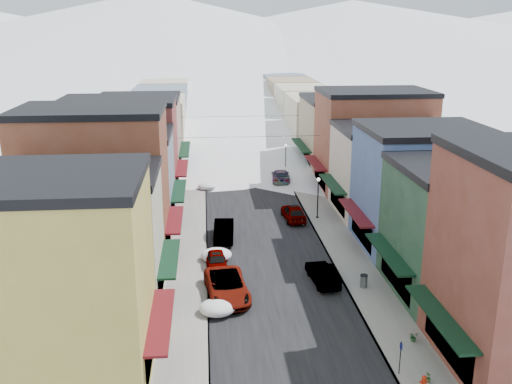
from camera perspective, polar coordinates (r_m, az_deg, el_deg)
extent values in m
cube|color=black|center=(86.08, -1.75, 4.01)|extent=(10.00, 160.00, 0.01)
cube|color=gray|center=(85.94, -6.16, 3.95)|extent=(3.20, 160.00, 0.15)
cube|color=gray|center=(86.69, 2.62, 4.14)|extent=(3.20, 160.00, 0.15)
cube|color=slate|center=(85.92, -5.12, 3.97)|extent=(0.10, 160.00, 0.15)
cube|color=slate|center=(86.50, 1.60, 4.12)|extent=(0.10, 160.00, 0.15)
cube|color=gold|center=(31.91, -19.91, -8.77)|extent=(10.00, 8.50, 11.00)
cube|color=black|center=(30.01, -20.97, 1.24)|extent=(10.20, 8.70, 0.50)
cube|color=#590F15|center=(31.97, -9.52, -12.52)|extent=(1.20, 7.22, 0.15)
cube|color=#C0B99A|center=(39.90, -16.82, -4.92)|extent=(10.00, 8.00, 9.00)
cube|color=black|center=(38.48, -17.40, 1.68)|extent=(10.20, 8.20, 0.50)
cube|color=black|center=(39.61, -8.66, -6.56)|extent=(1.20, 6.80, 0.15)
cube|color=brown|center=(46.98, -15.71, 0.32)|extent=(11.00, 8.00, 12.00)
cube|color=black|center=(45.70, -16.32, 7.87)|extent=(11.20, 8.20, 0.50)
cube|color=#590F15|center=(47.07, -8.13, -2.76)|extent=(1.20, 6.80, 0.15)
cube|color=slate|center=(55.43, -13.55, 1.03)|extent=(10.00, 9.00, 8.50)
cube|color=black|center=(54.44, -13.87, 5.60)|extent=(10.20, 9.20, 0.50)
cube|color=black|center=(55.16, -7.72, 0.14)|extent=(1.20, 7.65, 0.15)
cube|color=maroon|center=(64.00, -13.40, 4.01)|extent=(12.00, 9.00, 10.50)
cube|color=black|center=(63.08, -13.73, 8.89)|extent=(12.20, 9.20, 0.50)
cube|color=#590F15|center=(63.84, -7.40, 2.40)|extent=(1.20, 7.65, 0.15)
cube|color=#8F715E|center=(73.69, -11.55, 5.33)|extent=(10.00, 11.00, 9.50)
cube|color=black|center=(72.92, -11.78, 9.18)|extent=(10.20, 11.20, 0.50)
cube|color=black|center=(73.58, -7.14, 4.29)|extent=(1.20, 9.35, 0.15)
cube|color=black|center=(33.43, 17.91, -11.78)|extent=(1.20, 7.65, 0.15)
cube|color=#1F422B|center=(42.62, 20.42, -3.89)|extent=(10.00, 9.00, 9.00)
cube|color=black|center=(41.29, 21.07, 2.31)|extent=(10.20, 9.20, 0.50)
cube|color=black|center=(41.02, 13.11, -5.99)|extent=(1.20, 7.65, 0.15)
cube|color=#425E96|center=(50.30, 16.19, 0.15)|extent=(10.00, 9.00, 10.00)
cube|color=black|center=(49.14, 16.68, 6.03)|extent=(10.20, 9.20, 0.50)
cube|color=#590F15|center=(49.09, 9.91, -2.03)|extent=(1.20, 7.65, 0.15)
cube|color=beige|center=(58.81, 13.49, 1.91)|extent=(11.00, 9.00, 8.50)
cube|color=black|center=(57.88, 13.79, 6.23)|extent=(11.20, 9.20, 0.50)
cube|color=black|center=(57.44, 7.64, 0.80)|extent=(1.20, 7.65, 0.15)
cube|color=brown|center=(67.04, 11.58, 4.89)|extent=(12.00, 9.00, 11.00)
cube|color=black|center=(66.16, 11.86, 9.77)|extent=(12.20, 9.20, 0.50)
cube|color=#590F15|center=(65.96, 5.95, 2.91)|extent=(1.20, 7.65, 0.15)
cube|color=#928460|center=(76.44, 8.70, 5.67)|extent=(10.00, 11.00, 9.00)
cube|color=black|center=(75.71, 8.86, 9.21)|extent=(10.20, 11.20, 0.50)
cube|color=black|center=(75.56, 4.52, 4.68)|extent=(1.20, 9.35, 0.15)
cube|color=gray|center=(87.46, -10.11, 6.63)|extent=(9.00, 13.00, 8.00)
cube|color=gray|center=(88.86, 6.28, 6.94)|extent=(9.00, 13.00, 8.00)
cube|color=gray|center=(101.25, -9.48, 7.98)|extent=(9.00, 13.00, 8.00)
cube|color=gray|center=(102.46, 4.74, 8.24)|extent=(9.00, 13.00, 8.00)
cube|color=gray|center=(115.09, -9.00, 9.00)|extent=(9.00, 13.00, 8.00)
cube|color=gray|center=(116.15, 3.56, 9.23)|extent=(9.00, 13.00, 8.00)
cube|color=gray|center=(128.96, -8.61, 9.80)|extent=(9.00, 13.00, 8.00)
cube|color=gray|center=(129.91, 2.63, 10.02)|extent=(9.00, 13.00, 8.00)
cube|color=silver|center=(249.27, -4.13, 13.54)|extent=(360.00, 40.00, 12.00)
cone|color=white|center=(299.96, -10.35, 15.92)|extent=(300.00, 300.00, 34.00)
cone|color=white|center=(303.33, 9.50, 15.58)|extent=(320.00, 320.00, 30.00)
cylinder|color=black|center=(65.28, -0.73, 5.55)|extent=(16.40, 0.04, 0.04)
cylinder|color=black|center=(80.02, -1.57, 7.57)|extent=(16.40, 0.04, 0.04)
imported|color=silver|center=(40.66, -2.93, -9.41)|extent=(3.38, 6.28, 1.67)
imported|color=#94969B|center=(45.21, -3.96, -6.87)|extent=(1.84, 4.12, 1.38)
imported|color=black|center=(51.16, -3.24, -3.87)|extent=(2.00, 5.01, 1.62)
imported|color=#95979D|center=(75.90, -4.05, 2.79)|extent=(2.31, 4.78, 1.34)
imported|color=black|center=(43.10, 6.67, -8.10)|extent=(1.98, 4.58, 1.47)
imported|color=gray|center=(56.12, 3.76, -2.03)|extent=(2.18, 4.79, 1.59)
imported|color=black|center=(69.50, 2.48, 1.62)|extent=(2.60, 5.48, 1.54)
imported|color=#999BA0|center=(74.84, -2.81, 2.63)|extent=(1.64, 4.04, 1.37)
imported|color=silver|center=(86.73, -1.12, 4.61)|extent=(2.93, 5.61, 1.51)
cylinder|color=red|center=(32.74, 16.42, -17.90)|extent=(0.24, 0.24, 0.61)
sphere|color=red|center=(32.55, 16.47, -17.39)|extent=(0.26, 0.26, 0.26)
cylinder|color=red|center=(32.68, 16.43, -17.75)|extent=(0.46, 0.10, 0.10)
cylinder|color=black|center=(33.19, 14.22, -15.78)|extent=(0.05, 0.05, 1.97)
cube|color=navy|center=(32.82, 14.31, -14.72)|extent=(0.06, 0.27, 0.36)
cylinder|color=#5D5F62|center=(42.66, 10.72, -8.76)|extent=(0.52, 0.52, 0.90)
cylinder|color=black|center=(42.46, 10.75, -8.19)|extent=(0.56, 0.56, 0.06)
cylinder|color=black|center=(56.75, 6.15, -2.52)|extent=(0.28, 0.28, 0.09)
cylinder|color=black|center=(56.18, 6.20, -0.74)|extent=(0.11, 0.11, 3.78)
sphere|color=white|center=(55.61, 6.27, 1.26)|extent=(0.34, 0.34, 0.34)
cylinder|color=black|center=(73.26, 2.96, 1.92)|extent=(0.27, 0.27, 0.09)
cylinder|color=black|center=(72.84, 2.98, 3.24)|extent=(0.11, 0.11, 3.56)
sphere|color=white|center=(72.43, 3.01, 4.71)|extent=(0.32, 0.32, 0.32)
imported|color=#28592C|center=(36.73, 15.46, -13.78)|extent=(0.65, 0.61, 0.57)
imported|color=#3D642E|center=(33.33, 16.82, -17.32)|extent=(0.42, 0.42, 0.54)
ellipsoid|color=white|center=(38.59, -3.89, -11.48)|extent=(2.42, 2.05, 1.03)
ellipsoid|color=white|center=(39.77, -3.63, -10.98)|extent=(1.04, 0.93, 0.52)
ellipsoid|color=white|center=(46.66, -4.00, -6.31)|extent=(2.54, 2.15, 1.08)
ellipsoid|color=white|center=(47.87, -3.79, -6.04)|extent=(1.09, 0.98, 0.54)
ellipsoid|color=white|center=(66.35, -4.93, 0.56)|extent=(2.11, 1.78, 0.89)
ellipsoid|color=white|center=(67.57, -4.76, 0.66)|extent=(0.90, 0.81, 0.45)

